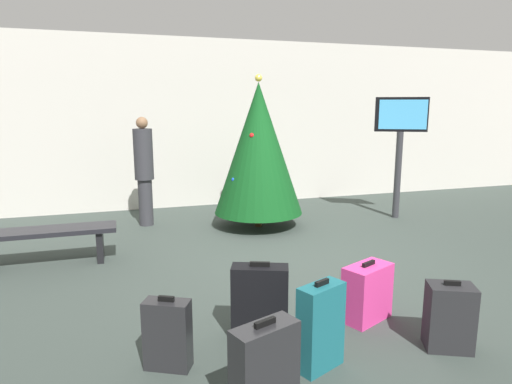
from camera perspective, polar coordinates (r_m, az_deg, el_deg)
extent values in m
plane|color=#38423D|center=(5.98, 5.72, -8.86)|extent=(16.00, 16.00, 0.00)
cube|color=beige|center=(9.30, -3.50, 8.85)|extent=(16.00, 0.20, 3.37)
cylinder|color=#4C3319|center=(7.59, 0.32, -3.53)|extent=(0.12, 0.12, 0.25)
cone|color=#0F4719|center=(7.38, 0.33, 5.63)|extent=(1.50, 1.50, 2.18)
sphere|color=#F2D84C|center=(7.36, 0.34, 14.57)|extent=(0.12, 0.12, 0.12)
sphere|color=silver|center=(7.62, 2.88, 4.69)|extent=(0.08, 0.08, 0.08)
sphere|color=red|center=(7.11, -0.53, 7.34)|extent=(0.08, 0.08, 0.08)
sphere|color=silver|center=(7.49, -0.06, 10.59)|extent=(0.08, 0.08, 0.08)
sphere|color=blue|center=(7.14, -2.88, 1.60)|extent=(0.08, 0.08, 0.08)
cylinder|color=#333338|center=(8.47, 17.88, 2.08)|extent=(0.12, 0.12, 1.59)
cube|color=black|center=(8.38, 18.33, 9.52)|extent=(0.84, 0.51, 0.61)
cube|color=#4CB2F2|center=(8.34, 18.51, 9.51)|extent=(0.73, 0.40, 0.52)
cube|color=black|center=(6.28, -25.67, -4.63)|extent=(1.75, 0.44, 0.06)
cube|color=black|center=(6.28, -19.54, -6.45)|extent=(0.08, 0.35, 0.42)
cylinder|color=#333338|center=(7.85, -14.10, -1.29)|extent=(0.24, 0.24, 0.81)
cylinder|color=#333338|center=(7.72, -14.39, 4.76)|extent=(0.44, 0.44, 0.86)
sphere|color=#8C6647|center=(7.68, -14.58, 8.68)|extent=(0.20, 0.20, 0.20)
cube|color=#E5388C|center=(4.45, 14.20, -12.53)|extent=(0.55, 0.44, 0.54)
cube|color=black|center=(4.34, 14.38, -8.99)|extent=(0.17, 0.10, 0.04)
cube|color=#232326|center=(3.66, -11.38, -17.68)|extent=(0.39, 0.31, 0.56)
cube|color=black|center=(3.52, -11.57, -13.40)|extent=(0.12, 0.08, 0.04)
cube|color=black|center=(3.99, 0.50, -14.07)|extent=(0.53, 0.36, 0.66)
cube|color=black|center=(3.85, 0.51, -9.33)|extent=(0.17, 0.09, 0.04)
cube|color=#19606B|center=(3.60, 8.37, -16.92)|extent=(0.42, 0.31, 0.69)
cube|color=black|center=(3.44, 8.54, -11.54)|extent=(0.14, 0.08, 0.04)
cube|color=#232326|center=(4.17, 23.77, -14.61)|extent=(0.44, 0.39, 0.57)
cube|color=black|center=(4.05, 24.11, -10.73)|extent=(0.13, 0.08, 0.04)
cube|color=#232326|center=(3.10, 1.15, -22.19)|extent=(0.50, 0.34, 0.64)
cube|color=black|center=(2.93, 1.18, -16.57)|extent=(0.16, 0.08, 0.04)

